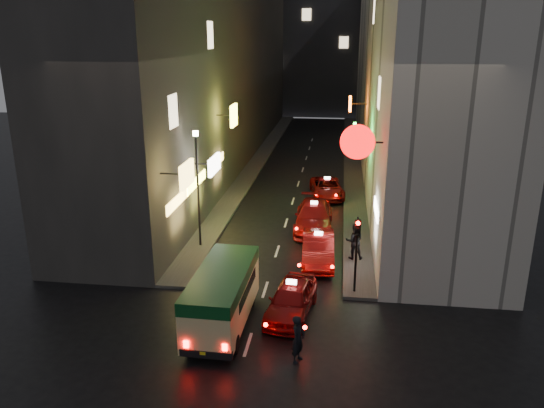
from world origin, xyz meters
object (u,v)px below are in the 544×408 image
at_px(minibus, 222,292).
at_px(traffic_light, 357,239).
at_px(lamp_post, 198,181).
at_px(taxi_near, 291,297).
at_px(pedestrian_crossing, 298,336).

relative_size(minibus, traffic_light, 1.59).
bearing_deg(lamp_post, traffic_light, -28.91).
distance_m(minibus, taxi_near, 2.94).
height_order(taxi_near, pedestrian_crossing, pedestrian_crossing).
bearing_deg(minibus, taxi_near, 25.27).
height_order(minibus, traffic_light, traffic_light).
height_order(traffic_light, lamp_post, lamp_post).
relative_size(taxi_near, pedestrian_crossing, 2.69).
relative_size(taxi_near, lamp_post, 0.86).
height_order(minibus, lamp_post, lamp_post).
bearing_deg(lamp_post, taxi_near, -49.66).
distance_m(pedestrian_crossing, lamp_post, 11.86).
bearing_deg(taxi_near, lamp_post, 130.34).
bearing_deg(lamp_post, pedestrian_crossing, -57.91).
relative_size(minibus, taxi_near, 1.03).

